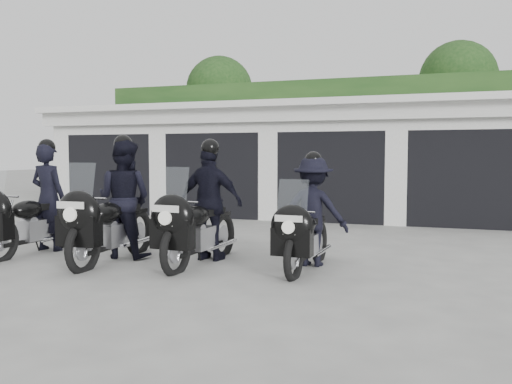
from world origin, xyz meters
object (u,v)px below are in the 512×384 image
(police_bike_a, at_px, (35,207))
(police_bike_c, at_px, (205,209))
(police_bike_d, at_px, (310,217))
(police_bike_b, at_px, (117,206))

(police_bike_a, xyz_separation_m, police_bike_c, (2.98, 0.26, 0.04))
(police_bike_a, distance_m, police_bike_d, 4.61)
(police_bike_b, bearing_deg, police_bike_a, 178.16)
(police_bike_d, bearing_deg, police_bike_b, -169.93)
(police_bike_a, height_order, police_bike_c, police_bike_a)
(police_bike_a, relative_size, police_bike_c, 1.01)
(police_bike_b, distance_m, police_bike_d, 3.02)
(police_bike_a, bearing_deg, police_bike_d, 7.71)
(police_bike_d, bearing_deg, police_bike_c, -172.56)
(police_bike_b, height_order, police_bike_d, police_bike_b)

